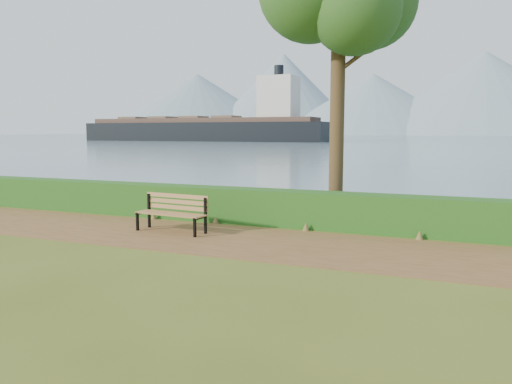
% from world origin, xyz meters
% --- Properties ---
extents(ground, '(140.00, 140.00, 0.00)m').
position_xyz_m(ground, '(0.00, 0.00, 0.00)').
color(ground, '#4A5718').
rests_on(ground, ground).
extents(path, '(40.00, 3.40, 0.01)m').
position_xyz_m(path, '(0.00, 0.30, 0.01)').
color(path, brown).
rests_on(path, ground).
extents(hedge, '(32.00, 0.85, 1.00)m').
position_xyz_m(hedge, '(0.00, 2.60, 0.50)').
color(hedge, '#1A3F12').
rests_on(hedge, ground).
extents(water, '(700.00, 510.00, 0.00)m').
position_xyz_m(water, '(0.00, 260.00, 0.01)').
color(water, slate).
rests_on(water, ground).
extents(mountains, '(585.00, 190.00, 70.00)m').
position_xyz_m(mountains, '(-9.17, 406.05, 27.70)').
color(mountains, gray).
rests_on(mountains, ground).
extents(bench, '(2.03, 0.77, 1.00)m').
position_xyz_m(bench, '(-1.65, 0.65, 0.57)').
color(bench, black).
rests_on(bench, ground).
extents(cargo_ship, '(69.77, 11.20, 21.17)m').
position_xyz_m(cargo_ship, '(-57.65, 110.69, 3.16)').
color(cargo_ship, black).
rests_on(cargo_ship, ground).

